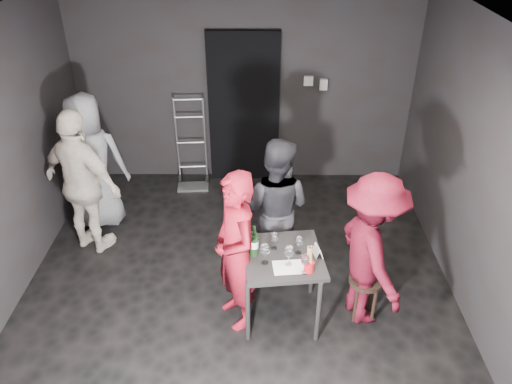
{
  "coord_description": "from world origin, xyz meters",
  "views": [
    {
      "loc": [
        0.23,
        -3.86,
        3.67
      ],
      "look_at": [
        0.19,
        0.25,
        1.1
      ],
      "focal_mm": 35.0,
      "sensor_mm": 36.0,
      "label": 1
    }
  ],
  "objects_px": {
    "woman_black": "(276,205)",
    "bystander_cream": "(81,174)",
    "stool": "(365,287)",
    "breadstick_cup": "(310,260)",
    "server_red": "(236,247)",
    "bystander_grey": "(90,155)",
    "man_maroon": "(372,248)",
    "wine_bottle": "(254,244)",
    "tasting_table": "(283,264)",
    "hand_truck": "(193,170)"
  },
  "relations": [
    {
      "from": "tasting_table",
      "to": "stool",
      "type": "xyz_separation_m",
      "value": [
        0.8,
        0.0,
        -0.28
      ]
    },
    {
      "from": "woman_black",
      "to": "bystander_grey",
      "type": "bearing_deg",
      "value": -1.92
    },
    {
      "from": "stool",
      "to": "hand_truck",
      "type": "bearing_deg",
      "value": 128.14
    },
    {
      "from": "server_red",
      "to": "bystander_cream",
      "type": "height_order",
      "value": "bystander_cream"
    },
    {
      "from": "wine_bottle",
      "to": "bystander_cream",
      "type": "bearing_deg",
      "value": 150.51
    },
    {
      "from": "woman_black",
      "to": "bystander_cream",
      "type": "height_order",
      "value": "bystander_cream"
    },
    {
      "from": "server_red",
      "to": "bystander_grey",
      "type": "bearing_deg",
      "value": -158.66
    },
    {
      "from": "tasting_table",
      "to": "woman_black",
      "type": "height_order",
      "value": "woman_black"
    },
    {
      "from": "tasting_table",
      "to": "breadstick_cup",
      "type": "bearing_deg",
      "value": -44.18
    },
    {
      "from": "woman_black",
      "to": "breadstick_cup",
      "type": "bearing_deg",
      "value": 125.74
    },
    {
      "from": "bystander_grey",
      "to": "man_maroon",
      "type": "bearing_deg",
      "value": 148.61
    },
    {
      "from": "server_red",
      "to": "breadstick_cup",
      "type": "relative_size",
      "value": 6.24
    },
    {
      "from": "server_red",
      "to": "woman_black",
      "type": "xyz_separation_m",
      "value": [
        0.38,
        0.77,
        -0.06
      ]
    },
    {
      "from": "tasting_table",
      "to": "server_red",
      "type": "distance_m",
      "value": 0.49
    },
    {
      "from": "server_red",
      "to": "wine_bottle",
      "type": "bearing_deg",
      "value": 79.92
    },
    {
      "from": "stool",
      "to": "man_maroon",
      "type": "xyz_separation_m",
      "value": [
        0.01,
        0.02,
        0.46
      ]
    },
    {
      "from": "woman_black",
      "to": "bystander_grey",
      "type": "distance_m",
      "value": 2.33
    },
    {
      "from": "man_maroon",
      "to": "breadstick_cup",
      "type": "distance_m",
      "value": 0.63
    },
    {
      "from": "bystander_grey",
      "to": "breadstick_cup",
      "type": "bearing_deg",
      "value": 139.56
    },
    {
      "from": "tasting_table",
      "to": "bystander_grey",
      "type": "height_order",
      "value": "bystander_grey"
    },
    {
      "from": "woman_black",
      "to": "bystander_cream",
      "type": "distance_m",
      "value": 2.13
    },
    {
      "from": "bystander_cream",
      "to": "bystander_grey",
      "type": "relative_size",
      "value": 1.04
    },
    {
      "from": "stool",
      "to": "server_red",
      "type": "bearing_deg",
      "value": -178.01
    },
    {
      "from": "hand_truck",
      "to": "breadstick_cup",
      "type": "distance_m",
      "value": 3.1
    },
    {
      "from": "hand_truck",
      "to": "tasting_table",
      "type": "bearing_deg",
      "value": -69.3
    },
    {
      "from": "wine_bottle",
      "to": "bystander_grey",
      "type": "bearing_deg",
      "value": 140.95
    },
    {
      "from": "server_red",
      "to": "bystander_cream",
      "type": "distance_m",
      "value": 2.05
    },
    {
      "from": "hand_truck",
      "to": "stool",
      "type": "distance_m",
      "value": 3.17
    },
    {
      "from": "bystander_cream",
      "to": "bystander_grey",
      "type": "distance_m",
      "value": 0.52
    },
    {
      "from": "tasting_table",
      "to": "man_maroon",
      "type": "xyz_separation_m",
      "value": [
        0.81,
        0.02,
        0.18
      ]
    },
    {
      "from": "stool",
      "to": "breadstick_cup",
      "type": "relative_size",
      "value": 1.67
    },
    {
      "from": "woman_black",
      "to": "bystander_cream",
      "type": "bearing_deg",
      "value": 10.42
    },
    {
      "from": "hand_truck",
      "to": "breadstick_cup",
      "type": "bearing_deg",
      "value": -67.25
    },
    {
      "from": "server_red",
      "to": "bystander_grey",
      "type": "xyz_separation_m",
      "value": [
        -1.78,
        1.63,
        0.07
      ]
    },
    {
      "from": "wine_bottle",
      "to": "woman_black",
      "type": "bearing_deg",
      "value": 73.64
    },
    {
      "from": "server_red",
      "to": "woman_black",
      "type": "height_order",
      "value": "server_red"
    },
    {
      "from": "bystander_cream",
      "to": "wine_bottle",
      "type": "distance_m",
      "value": 2.17
    },
    {
      "from": "bystander_cream",
      "to": "bystander_grey",
      "type": "bearing_deg",
      "value": -57.02
    },
    {
      "from": "tasting_table",
      "to": "bystander_cream",
      "type": "bearing_deg",
      "value": 153.49
    },
    {
      "from": "hand_truck",
      "to": "tasting_table",
      "type": "relative_size",
      "value": 1.71
    },
    {
      "from": "stool",
      "to": "bystander_grey",
      "type": "bearing_deg",
      "value": 152.21
    },
    {
      "from": "hand_truck",
      "to": "server_red",
      "type": "bearing_deg",
      "value": -78.24
    },
    {
      "from": "stool",
      "to": "server_red",
      "type": "distance_m",
      "value": 1.33
    },
    {
      "from": "woman_black",
      "to": "breadstick_cup",
      "type": "distance_m",
      "value": 0.98
    },
    {
      "from": "stool",
      "to": "bystander_grey",
      "type": "distance_m",
      "value": 3.45
    },
    {
      "from": "hand_truck",
      "to": "wine_bottle",
      "type": "distance_m",
      "value": 2.72
    },
    {
      "from": "stool",
      "to": "wine_bottle",
      "type": "distance_m",
      "value": 1.18
    },
    {
      "from": "tasting_table",
      "to": "bystander_cream",
      "type": "xyz_separation_m",
      "value": [
        -2.15,
        1.07,
        0.33
      ]
    },
    {
      "from": "woman_black",
      "to": "wine_bottle",
      "type": "height_order",
      "value": "woman_black"
    },
    {
      "from": "bystander_cream",
      "to": "bystander_grey",
      "type": "height_order",
      "value": "bystander_cream"
    }
  ]
}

